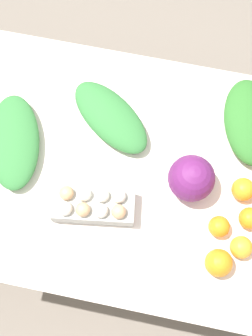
{
  "coord_description": "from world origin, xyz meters",
  "views": [
    {
      "loc": [
        0.09,
        -0.43,
        2.11
      ],
      "look_at": [
        0.0,
        0.0,
        0.74
      ],
      "focal_mm": 50.0,
      "sensor_mm": 36.0,
      "label": 1
    }
  ],
  "objects": [
    {
      "name": "egg_carton",
      "position": [
        -0.07,
        -0.14,
        0.76
      ],
      "size": [
        0.26,
        0.14,
        0.09
      ],
      "rotation": [
        0.0,
        0.0,
        3.28
      ],
      "color": "#A8A8A3",
      "rests_on": "dining_table"
    },
    {
      "name": "greens_bunch_scallion",
      "position": [
        -0.36,
        0.01,
        0.75
      ],
      "size": [
        0.24,
        0.35,
        0.06
      ],
      "primitive_type": "ellipsoid",
      "rotation": [
        0.0,
        0.0,
        1.86
      ],
      "color": "#337538",
      "rests_on": "dining_table"
    },
    {
      "name": "cabbage_purple",
      "position": [
        0.2,
        -0.01,
        0.79
      ],
      "size": [
        0.14,
        0.14,
        0.14
      ],
      "primitive_type": "sphere",
      "color": "#601E5B",
      "rests_on": "dining_table"
    },
    {
      "name": "orange_4",
      "position": [
        0.31,
        -0.13,
        0.75
      ],
      "size": [
        0.06,
        0.06,
        0.06
      ],
      "primitive_type": "sphere",
      "color": "orange",
      "rests_on": "dining_table"
    },
    {
      "name": "orange_1",
      "position": [
        0.39,
        -0.08,
        0.75
      ],
      "size": [
        0.07,
        0.07,
        0.07
      ],
      "primitive_type": "sphere",
      "color": "orange",
      "rests_on": "dining_table"
    },
    {
      "name": "orange_6",
      "position": [
        0.32,
        -0.23,
        0.76
      ],
      "size": [
        0.08,
        0.08,
        0.08
      ],
      "primitive_type": "sphere",
      "color": "orange",
      "rests_on": "dining_table"
    },
    {
      "name": "orange_0",
      "position": [
        0.38,
        -0.17,
        0.75
      ],
      "size": [
        0.07,
        0.07,
        0.07
      ],
      "primitive_type": "sphere",
      "color": "orange",
      "rests_on": "dining_table"
    },
    {
      "name": "greens_bunch_dandelion",
      "position": [
        -0.08,
        0.15,
        0.75
      ],
      "size": [
        0.33,
        0.3,
        0.07
      ],
      "primitive_type": "ellipsoid",
      "rotation": [
        0.0,
        0.0,
        2.5
      ],
      "color": "#337538",
      "rests_on": "dining_table"
    },
    {
      "name": "dining_table",
      "position": [
        0.0,
        0.0,
        0.61
      ],
      "size": [
        1.14,
        0.82,
        0.72
      ],
      "color": "silver",
      "rests_on": "ground_plane"
    },
    {
      "name": "ground_plane",
      "position": [
        0.0,
        0.0,
        0.0
      ],
      "size": [
        8.0,
        8.0,
        0.0
      ],
      "primitive_type": "plane",
      "color": "#70665B"
    },
    {
      "name": "orange_2",
      "position": [
        0.36,
        0.0,
        0.75
      ],
      "size": [
        0.07,
        0.07,
        0.07
      ],
      "primitive_type": "sphere",
      "color": "orange",
      "rests_on": "dining_table"
    },
    {
      "name": "greens_bunch_kale",
      "position": [
        0.35,
        0.22,
        0.76
      ],
      "size": [
        0.23,
        0.32,
        0.08
      ],
      "primitive_type": "ellipsoid",
      "rotation": [
        0.0,
        0.0,
        1.8
      ],
      "color": "#2D6B28",
      "rests_on": "dining_table"
    }
  ]
}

